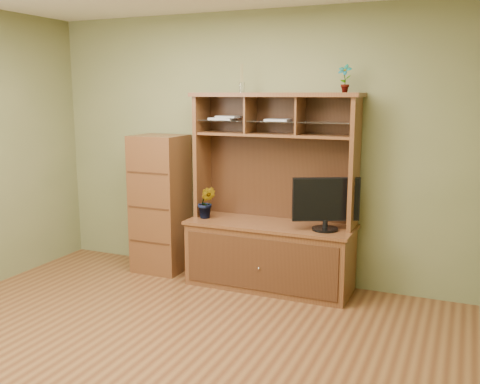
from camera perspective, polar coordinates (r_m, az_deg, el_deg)
The scene contains 8 objects.
room at distance 3.73m, azimuth -10.66°, elevation 1.91°, with size 4.54×4.04×2.74m.
media_hutch at distance 5.27m, azimuth 3.29°, elevation -4.62°, with size 1.66×0.61×1.90m.
monitor at distance 4.94m, azimuth 9.14°, elevation -1.13°, with size 0.58×0.32×0.49m.
orchid_plant at distance 5.38m, azimuth -3.60°, elevation -1.12°, with size 0.18×0.14×0.32m, color #35571E.
top_plant at distance 4.98m, azimuth 11.10°, elevation 11.82°, with size 0.13×0.09×0.25m, color #376B25.
reed_diffuser at distance 5.28m, azimuth 0.19°, elevation 11.73°, with size 0.05×0.05×0.27m.
magazines at distance 5.29m, azimuth 0.18°, elevation 7.85°, with size 0.83×0.19×0.04m.
side_cabinet at distance 5.78m, azimuth -8.48°, elevation -1.24°, with size 0.52×0.48×1.46m.
Camera 1 is at (2.07, -3.05, 1.90)m, focal length 40.00 mm.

